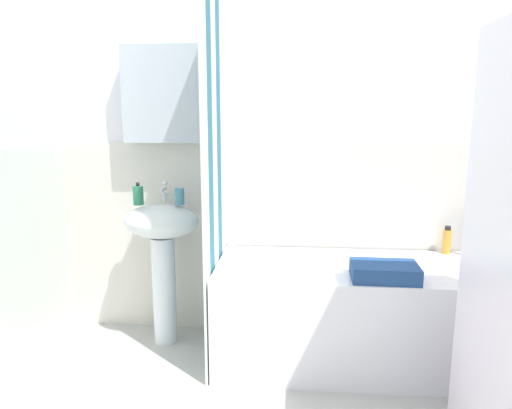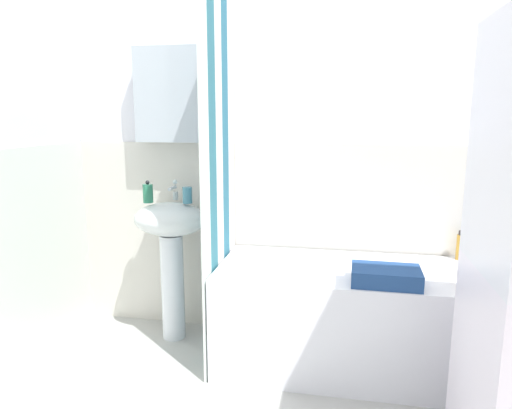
% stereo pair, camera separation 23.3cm
% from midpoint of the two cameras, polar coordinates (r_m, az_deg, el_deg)
% --- Properties ---
extents(wall_back_tiled, '(3.60, 0.18, 2.40)m').
position_cam_midpoint_polar(wall_back_tiled, '(2.84, 8.99, 6.13)').
color(wall_back_tiled, white).
rests_on(wall_back_tiled, ground_plane).
extents(sink, '(0.44, 0.34, 0.86)m').
position_cam_midpoint_polar(sink, '(2.84, -8.05, -4.34)').
color(sink, white).
rests_on(sink, ground_plane).
extents(faucet, '(0.03, 0.12, 0.12)m').
position_cam_midpoint_polar(faucet, '(2.86, -7.67, 1.70)').
color(faucet, silver).
rests_on(faucet, sink).
extents(soap_dispenser, '(0.06, 0.06, 0.13)m').
position_cam_midpoint_polar(soap_dispenser, '(2.81, -10.78, 1.36)').
color(soap_dispenser, '#2C7C5B').
rests_on(soap_dispenser, sink).
extents(toothbrush_cup, '(0.06, 0.06, 0.10)m').
position_cam_midpoint_polar(toothbrush_cup, '(2.75, -6.01, 1.11)').
color(toothbrush_cup, teal).
rests_on(toothbrush_cup, sink).
extents(bathtub, '(1.63, 0.65, 0.56)m').
position_cam_midpoint_polar(bathtub, '(2.70, 16.11, -13.34)').
color(bathtub, white).
rests_on(bathtub, ground_plane).
extents(shower_curtain, '(0.01, 0.65, 2.00)m').
position_cam_midpoint_polar(shower_curtain, '(2.54, -1.94, 2.56)').
color(shower_curtain, white).
rests_on(shower_curtain, ground_plane).
extents(conditioner_bottle, '(0.04, 0.04, 0.20)m').
position_cam_midpoint_polar(conditioner_bottle, '(2.98, 29.91, -4.45)').
color(conditioner_bottle, '#297D59').
rests_on(conditioner_bottle, bathtub).
extents(lotion_bottle, '(0.05, 0.05, 0.23)m').
position_cam_midpoint_polar(lotion_bottle, '(2.92, 28.34, -4.27)').
color(lotion_bottle, '#314F9E').
rests_on(lotion_bottle, bathtub).
extents(body_wash_bottle, '(0.05, 0.05, 0.17)m').
position_cam_midpoint_polar(body_wash_bottle, '(2.93, 25.87, -4.65)').
color(body_wash_bottle, gold).
rests_on(body_wash_bottle, bathtub).
extents(towel_folded, '(0.33, 0.22, 0.08)m').
position_cam_midpoint_polar(towel_folded, '(2.40, 18.32, -8.33)').
color(towel_folded, navy).
rests_on(towel_folded, bathtub).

